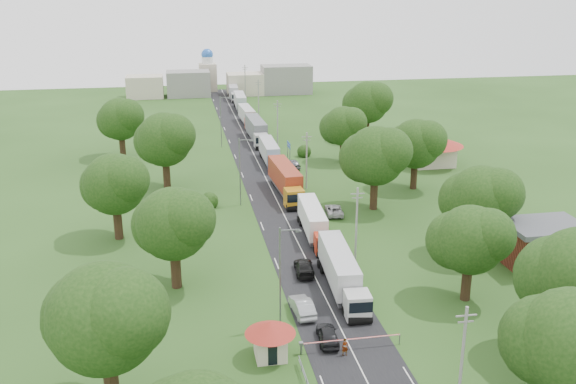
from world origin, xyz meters
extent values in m
plane|color=#234416|center=(0.00, 0.00, 0.00)|extent=(260.00, 260.00, 0.00)
cube|color=black|center=(0.00, 20.00, 0.00)|extent=(8.00, 200.00, 0.04)
cylinder|color=slate|center=(-4.50, -25.00, 0.55)|extent=(0.20, 0.20, 1.10)
cube|color=slate|center=(-4.50, -25.00, 1.05)|extent=(0.35, 0.35, 0.25)
cylinder|color=red|center=(0.00, -25.00, 1.00)|extent=(9.00, 0.12, 0.12)
cylinder|color=slate|center=(4.50, -25.00, 0.50)|extent=(0.10, 0.10, 1.00)
cube|color=beige|center=(-7.20, -25.00, 1.20)|extent=(2.60, 2.60, 2.40)
cone|color=maroon|center=(-7.20, -25.00, 2.90)|extent=(4.40, 4.40, 1.10)
cube|color=black|center=(-5.89, -25.00, 1.40)|extent=(0.02, 1.20, 0.90)
cube|color=black|center=(-7.20, -26.31, 1.00)|extent=(0.80, 0.02, 1.90)
cylinder|color=slate|center=(5.20, 33.80, 2.00)|extent=(0.12, 0.12, 4.00)
cylinder|color=slate|center=(5.20, 36.20, 2.00)|extent=(0.12, 0.12, 4.00)
cube|color=#154196|center=(5.20, 35.00, 3.60)|extent=(0.06, 3.00, 1.00)
cube|color=silver|center=(5.20, 35.00, 3.60)|extent=(0.07, 3.10, 0.06)
cylinder|color=gray|center=(5.50, -35.00, 4.50)|extent=(0.24, 0.24, 9.00)
cube|color=gray|center=(5.50, -35.00, 8.30)|extent=(1.60, 0.10, 0.10)
cube|color=gray|center=(5.50, -35.00, 7.80)|extent=(1.20, 0.10, 0.10)
cylinder|color=gray|center=(5.50, -7.00, 4.50)|extent=(0.24, 0.24, 9.00)
cube|color=gray|center=(5.50, -7.00, 8.30)|extent=(1.60, 0.10, 0.10)
cube|color=gray|center=(5.50, -7.00, 7.80)|extent=(1.20, 0.10, 0.10)
cylinder|color=gray|center=(5.50, 21.00, 4.50)|extent=(0.24, 0.24, 9.00)
cube|color=gray|center=(5.50, 21.00, 8.30)|extent=(1.60, 0.10, 0.10)
cube|color=gray|center=(5.50, 21.00, 7.80)|extent=(1.20, 0.10, 0.10)
cylinder|color=gray|center=(5.50, 49.00, 4.50)|extent=(0.24, 0.24, 9.00)
cube|color=gray|center=(5.50, 49.00, 8.30)|extent=(1.60, 0.10, 0.10)
cube|color=gray|center=(5.50, 49.00, 7.80)|extent=(1.20, 0.10, 0.10)
cylinder|color=gray|center=(5.50, 77.00, 4.50)|extent=(0.24, 0.24, 9.00)
cube|color=gray|center=(5.50, 77.00, 8.30)|extent=(1.60, 0.10, 0.10)
cube|color=gray|center=(5.50, 77.00, 7.80)|extent=(1.20, 0.10, 0.10)
cylinder|color=gray|center=(5.50, 105.00, 4.50)|extent=(0.24, 0.24, 9.00)
cube|color=gray|center=(5.50, 105.00, 8.30)|extent=(1.60, 0.10, 0.10)
cube|color=gray|center=(5.50, 105.00, 7.80)|extent=(1.20, 0.10, 0.10)
cylinder|color=slate|center=(-5.50, -20.00, 5.00)|extent=(0.16, 0.16, 10.00)
cube|color=slate|center=(-4.60, -20.00, 9.70)|extent=(1.80, 0.10, 0.10)
cube|color=slate|center=(-3.80, -20.00, 9.55)|extent=(0.50, 0.22, 0.15)
cylinder|color=slate|center=(-5.50, 15.00, 5.00)|extent=(0.16, 0.16, 10.00)
cube|color=slate|center=(-4.60, 15.00, 9.70)|extent=(1.80, 0.10, 0.10)
cube|color=slate|center=(-3.80, 15.00, 9.55)|extent=(0.50, 0.22, 0.15)
cylinder|color=slate|center=(-5.50, 50.00, 5.00)|extent=(0.16, 0.16, 10.00)
cube|color=slate|center=(-4.60, 50.00, 9.70)|extent=(1.80, 0.10, 0.10)
cube|color=slate|center=(-3.80, 50.00, 9.55)|extent=(0.50, 0.22, 0.15)
sphere|color=black|center=(12.00, -38.00, 7.22)|extent=(7.70, 7.70, 7.70)
sphere|color=black|center=(10.90, -36.62, 6.67)|extent=(6.60, 6.60, 6.60)
cylinder|color=#382616|center=(18.00, -30.00, 2.27)|extent=(1.12, 1.12, 4.55)
sphere|color=black|center=(16.80, -28.50, 7.25)|extent=(7.20, 7.20, 7.20)
cylinder|color=#382616|center=(14.00, -18.00, 1.92)|extent=(1.04, 1.04, 3.85)
sphere|color=black|center=(14.00, -18.00, 6.60)|extent=(7.00, 7.00, 7.00)
sphere|color=black|center=(15.25, -19.00, 7.35)|extent=(5.50, 5.50, 5.50)
sphere|color=black|center=(13.00, -16.75, 6.10)|extent=(6.00, 6.00, 6.00)
cylinder|color=#382616|center=(20.00, -8.00, 2.10)|extent=(1.08, 1.08, 4.20)
sphere|color=black|center=(20.00, -8.00, 7.22)|extent=(7.70, 7.70, 7.70)
sphere|color=black|center=(21.38, -9.10, 8.05)|extent=(6.05, 6.05, 6.05)
sphere|color=black|center=(18.90, -6.62, 6.67)|extent=(6.60, 6.60, 6.60)
cylinder|color=#382616|center=(13.00, 10.00, 2.27)|extent=(1.12, 1.12, 4.55)
sphere|color=black|center=(13.00, 10.00, 7.85)|extent=(8.40, 8.40, 8.40)
sphere|color=black|center=(14.50, 8.80, 8.75)|extent=(6.60, 6.60, 6.60)
sphere|color=black|center=(11.80, 11.50, 7.25)|extent=(7.20, 7.20, 7.20)
cylinder|color=#382616|center=(22.00, 18.00, 2.10)|extent=(1.08, 1.08, 4.20)
sphere|color=black|center=(22.00, 18.00, 7.22)|extent=(7.70, 7.70, 7.70)
sphere|color=black|center=(23.38, 16.90, 8.05)|extent=(6.05, 6.05, 6.05)
sphere|color=black|center=(20.90, 19.38, 6.67)|extent=(6.60, 6.60, 6.60)
cylinder|color=#382616|center=(15.00, 35.00, 1.92)|extent=(1.04, 1.04, 3.85)
sphere|color=black|center=(15.00, 35.00, 6.60)|extent=(7.00, 7.00, 7.00)
sphere|color=black|center=(16.25, 34.00, 7.35)|extent=(5.50, 5.50, 5.50)
sphere|color=black|center=(14.00, 36.25, 6.10)|extent=(6.00, 6.00, 6.00)
cylinder|color=#382616|center=(24.00, 50.00, 2.27)|extent=(1.12, 1.12, 4.55)
sphere|color=black|center=(24.00, 50.00, 7.85)|extent=(8.40, 8.40, 8.40)
sphere|color=black|center=(25.50, 48.80, 8.75)|extent=(6.60, 6.60, 6.60)
sphere|color=black|center=(22.80, 51.50, 7.25)|extent=(7.20, 7.20, 7.20)
cylinder|color=#382616|center=(-20.00, -30.00, 2.27)|extent=(1.12, 1.12, 4.55)
sphere|color=black|center=(-20.00, -30.00, 7.85)|extent=(8.40, 8.40, 8.40)
sphere|color=black|center=(-18.50, -31.20, 8.75)|extent=(6.60, 6.60, 6.60)
sphere|color=black|center=(-21.20, -28.50, 7.25)|extent=(7.20, 7.20, 7.20)
cylinder|color=#382616|center=(-15.00, -10.00, 2.10)|extent=(1.08, 1.08, 4.20)
sphere|color=black|center=(-15.00, -10.00, 7.22)|extent=(7.70, 7.70, 7.70)
sphere|color=black|center=(-13.62, -11.10, 8.05)|extent=(6.05, 6.05, 6.05)
sphere|color=black|center=(-16.10, -8.62, 6.67)|extent=(6.60, 6.60, 6.60)
cylinder|color=#382616|center=(-22.00, 5.00, 2.10)|extent=(1.08, 1.08, 4.20)
sphere|color=black|center=(-22.00, 5.00, 7.22)|extent=(7.70, 7.70, 7.70)
sphere|color=black|center=(-20.62, 3.90, 8.05)|extent=(6.05, 6.05, 6.05)
sphere|color=black|center=(-23.10, 6.38, 6.67)|extent=(6.60, 6.60, 6.60)
cylinder|color=#382616|center=(-16.00, 25.00, 2.27)|extent=(1.12, 1.12, 4.55)
sphere|color=black|center=(-16.00, 25.00, 7.85)|extent=(8.40, 8.40, 8.40)
sphere|color=black|center=(-14.50, 23.80, 8.75)|extent=(6.60, 6.60, 6.60)
sphere|color=black|center=(-17.20, 26.50, 7.25)|extent=(7.20, 7.20, 7.20)
cylinder|color=#382616|center=(-24.00, 45.00, 2.10)|extent=(1.08, 1.08, 4.20)
sphere|color=black|center=(-24.00, 45.00, 7.22)|extent=(7.70, 7.70, 7.70)
sphere|color=black|center=(-22.62, 43.90, 8.05)|extent=(6.05, 6.05, 6.05)
sphere|color=black|center=(-25.10, 46.38, 6.67)|extent=(6.60, 6.60, 6.60)
cube|color=maroon|center=(26.00, -12.00, 2.30)|extent=(8.00, 6.00, 4.60)
cube|color=#47494F|center=(26.00, -12.00, 4.90)|extent=(8.60, 6.60, 0.60)
cube|color=beige|center=(30.00, 30.00, 2.00)|extent=(7.00, 5.00, 4.00)
cone|color=maroon|center=(30.00, 30.00, 4.90)|extent=(10.08, 10.08, 1.80)
cube|color=gray|center=(-10.00, 110.00, 3.50)|extent=(12.00, 8.00, 7.00)
cube|color=beige|center=(6.00, 110.00, 3.00)|extent=(10.00, 8.00, 6.00)
cube|color=gray|center=(18.00, 110.00, 4.00)|extent=(14.00, 8.00, 8.00)
cube|color=beige|center=(-22.00, 110.00, 3.00)|extent=(10.00, 8.00, 6.00)
cube|color=beige|center=(-4.00, 118.00, 4.00)|extent=(5.00, 5.00, 8.00)
cylinder|color=silver|center=(-4.00, 118.00, 9.00)|extent=(3.20, 3.20, 2.00)
sphere|color=#2659B2|center=(-4.00, 118.00, 10.60)|extent=(3.40, 3.40, 3.40)
cube|color=silver|center=(1.98, -20.02, 1.55)|extent=(2.53, 2.53, 2.49)
cube|color=black|center=(1.98, -21.23, 1.89)|extent=(2.29, 0.16, 1.10)
cube|color=slate|center=(1.98, -21.17, 0.55)|extent=(2.20, 0.38, 0.35)
cube|color=slate|center=(1.98, -13.05, 0.75)|extent=(2.99, 11.58, 0.30)
cube|color=silver|center=(1.98, -12.75, 2.54)|extent=(3.21, 11.89, 2.99)
cylinder|color=black|center=(1.98, -20.92, 0.50)|extent=(2.34, 1.00, 1.00)
cylinder|color=black|center=(1.98, -19.13, 0.50)|extent=(2.34, 1.00, 1.00)
cylinder|color=black|center=(1.98, -9.56, 0.50)|extent=(2.34, 1.00, 1.00)
cylinder|color=black|center=(1.98, -8.06, 0.50)|extent=(2.34, 1.00, 1.00)
cube|color=#B52B14|center=(2.36, -4.45, 1.43)|extent=(2.34, 2.34, 2.30)
cube|color=black|center=(2.36, -5.56, 1.75)|extent=(2.12, 0.14, 1.01)
cube|color=slate|center=(2.36, -5.51, 0.51)|extent=(2.04, 0.37, 0.32)
cube|color=slate|center=(2.36, 2.00, 0.69)|extent=(2.73, 10.70, 0.28)
cube|color=silver|center=(2.36, 2.28, 2.35)|extent=(2.93, 10.99, 2.76)
cylinder|color=black|center=(2.36, -5.28, 0.46)|extent=(2.16, 0.92, 0.92)
cylinder|color=black|center=(2.36, -3.62, 0.46)|extent=(2.16, 0.92, 0.92)
cylinder|color=black|center=(2.36, 5.22, 0.46)|extent=(2.16, 0.92, 0.92)
cylinder|color=black|center=(2.36, 6.61, 0.46)|extent=(2.16, 0.92, 0.92)
cube|color=#BA7B15|center=(1.83, 11.93, 1.66)|extent=(2.70, 2.70, 2.67)
cube|color=black|center=(1.83, 10.64, 2.03)|extent=(2.45, 0.15, 1.17)
cube|color=slate|center=(1.83, 10.70, 0.59)|extent=(2.36, 0.38, 0.37)
cube|color=slate|center=(1.83, 19.40, 0.80)|extent=(3.11, 12.39, 0.32)
cube|color=maroon|center=(1.83, 19.72, 2.72)|extent=(3.34, 12.72, 3.20)
cylinder|color=black|center=(1.83, 10.97, 0.53)|extent=(2.51, 1.07, 1.07)
cylinder|color=black|center=(1.83, 12.89, 0.53)|extent=(2.51, 1.07, 1.07)
cylinder|color=black|center=(1.83, 23.14, 0.53)|extent=(2.51, 1.07, 1.07)
cylinder|color=black|center=(1.83, 24.74, 0.53)|extent=(2.51, 1.07, 1.07)
cube|color=#194A96|center=(2.02, 30.35, 1.44)|extent=(2.25, 2.25, 2.33)
cube|color=black|center=(2.02, 29.22, 1.77)|extent=(2.14, 0.03, 1.02)
cube|color=slate|center=(2.02, 29.28, 0.51)|extent=(2.05, 0.26, 0.33)
cube|color=slate|center=(2.02, 36.87, 0.70)|extent=(2.20, 10.72, 0.28)
cube|color=#AEAEB3|center=(2.02, 37.15, 2.37)|extent=(2.39, 11.00, 2.79)
cylinder|color=black|center=(2.02, 29.51, 0.47)|extent=(2.19, 0.93, 0.93)
cylinder|color=black|center=(2.02, 31.19, 0.47)|extent=(2.19, 0.93, 0.93)
cylinder|color=black|center=(2.02, 40.13, 0.47)|extent=(2.19, 0.93, 0.93)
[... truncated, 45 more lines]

